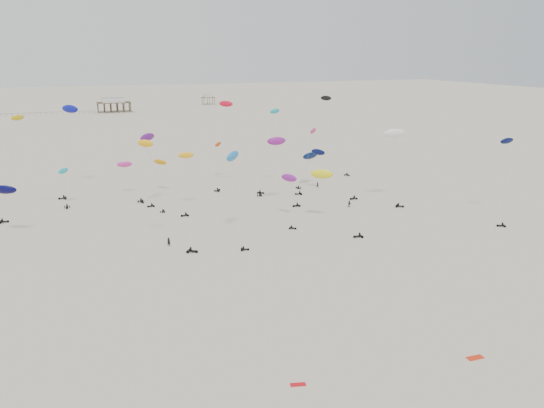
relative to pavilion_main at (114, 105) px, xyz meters
name	(u,v)px	position (x,y,z in m)	size (l,w,h in m)	color
ground_plane	(173,149)	(10.00, -150.00, -4.22)	(900.00, 900.00, 0.00)	beige
pavilion_main	(114,105)	(0.00, 0.00, 0.00)	(21.00, 13.00, 9.80)	brown
pavilion_small	(208,100)	(70.00, 30.00, -0.74)	(9.00, 7.00, 8.00)	brown
pier_fence	(27,114)	(-52.00, 0.00, -3.45)	(80.20, 0.20, 1.50)	black
rig_0	(237,132)	(14.75, -222.62, 12.22)	(9.99, 11.14, 25.20)	black
rig_1	(269,143)	(22.67, -226.38, 9.17)	(9.97, 9.63, 22.91)	black
rig_2	(505,164)	(63.59, -269.21, 8.67)	(8.66, 8.97, 19.15)	black
rig_3	(65,187)	(-30.12, -222.94, 0.88)	(3.07, 5.93, 9.61)	black
rig_4	(155,174)	(-7.61, -219.95, 1.77)	(9.86, 12.34, 13.03)	black
rig_5	(218,162)	(11.61, -213.59, 2.30)	(7.19, 17.34, 17.44)	black
rig_6	(395,144)	(47.86, -248.66, 11.02)	(6.16, 8.02, 19.13)	black
rig_7	(169,197)	(-11.18, -262.45, 6.51)	(9.67, 8.63, 21.67)	black
rig_8	(1,198)	(-41.94, -243.69, 4.45)	(7.83, 9.13, 12.08)	black
rig_9	(281,154)	(20.31, -240.81, 8.76)	(7.61, 5.19, 17.39)	black
rig_10	(328,164)	(36.56, -234.25, 3.89)	(8.10, 14.66, 15.66)	black
rig_11	(11,168)	(-40.95, -229.42, 7.72)	(7.88, 7.35, 23.65)	black
rig_12	(309,150)	(32.82, -230.10, 7.36)	(8.94, 7.23, 17.57)	black
rig_13	(69,126)	(-27.83, -207.17, 13.75)	(7.69, 13.53, 24.25)	black
rig_14	(234,167)	(2.50, -260.29, 10.74)	(4.74, 12.02, 18.79)	black
rig_15	(309,159)	(34.89, -225.77, 3.81)	(7.82, 4.16, 10.28)	black
rig_16	(150,148)	(-10.11, -232.28, 10.93)	(5.16, 8.11, 18.74)	black
rig_17	(328,185)	(24.61, -258.53, 4.77)	(6.02, 16.10, 16.31)	black
rig_18	(131,174)	(-13.77, -220.51, 2.21)	(7.53, 15.73, 16.25)	black
rig_19	(186,173)	(-2.76, -237.57, 5.21)	(5.04, 7.66, 14.40)	black
rig_20	(290,187)	(17.59, -253.22, 3.75)	(4.87, 10.48, 11.57)	black
rig_21	(333,125)	(49.55, -211.91, 11.14)	(6.56, 11.06, 24.49)	black
spectator_0	(169,246)	(-11.30, -260.25, -4.22)	(0.77, 0.53, 2.12)	black
spectator_1	(349,207)	(35.69, -248.62, -4.22)	(0.98, 0.57, 2.00)	black
spectator_3	(317,188)	(36.82, -227.85, -4.22)	(0.70, 0.48, 1.92)	black
grounded_kite_a	(475,358)	(17.59, -314.24, -4.22)	(2.20, 0.90, 0.08)	red
grounded_kite_b	(298,385)	(-5.54, -311.47, -4.22)	(1.80, 0.70, 0.07)	red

